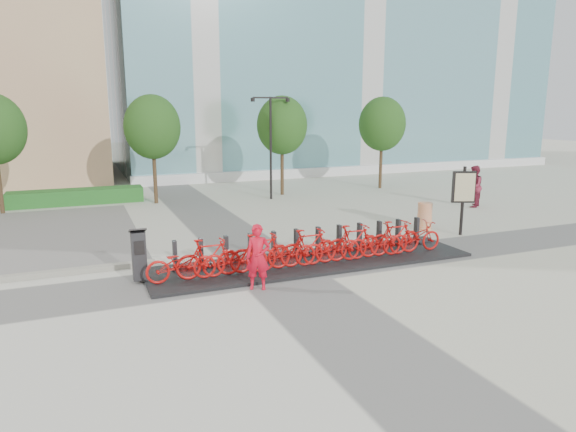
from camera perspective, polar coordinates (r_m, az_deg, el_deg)
name	(u,v)px	position (r m, az deg, el deg)	size (l,w,h in m)	color
ground	(275,271)	(14.35, -1.42, -6.15)	(120.00, 120.00, 0.00)	#B4B59B
glass_building	(322,11)	(43.76, 3.78, 21.77)	(32.00, 16.00, 24.00)	#549EA8
hedge_b	(77,197)	(26.27, -22.41, 2.00)	(6.00, 1.20, 0.70)	#2A6128
tree_1	(152,127)	(24.99, -14.84, 9.52)	(2.60, 2.60, 5.10)	brown
tree_2	(282,125)	(26.66, -0.67, 10.03)	(2.60, 2.60, 5.10)	brown
tree_3	(382,124)	(29.42, 10.42, 10.01)	(2.60, 2.60, 5.10)	brown
streetlamp	(271,136)	(25.39, -1.94, 8.90)	(2.00, 0.20, 5.00)	black
dock_pad	(313,262)	(15.09, 2.80, -5.09)	(9.60, 2.40, 0.08)	black
dock_rail_posts	(308,242)	(15.40, 2.27, -2.94)	(8.02, 0.50, 0.85)	#252527
bike_0	(181,263)	(13.47, -11.77, -5.14)	(0.63, 1.81, 0.95)	#BB0E0C
bike_1	(209,258)	(13.60, -8.79, -4.64)	(0.50, 1.75, 1.05)	#BB0E0C
bike_2	(235,257)	(13.79, -5.87, -4.55)	(0.63, 1.81, 0.95)	#BB0E0C
bike_3	(261,252)	(13.98, -3.04, -4.05)	(0.50, 1.75, 1.05)	#BB0E0C
bike_4	(285,251)	(14.24, -0.30, -3.95)	(0.63, 1.81, 0.95)	#BB0E0C
bike_5	(309,247)	(14.51, 2.34, -3.45)	(0.50, 1.75, 1.05)	#BB0E0C
bike_6	(332,246)	(14.82, 4.87, -3.36)	(0.63, 1.81, 0.95)	#BB0E0C
bike_7	(354,242)	(15.15, 7.30, -2.88)	(0.50, 1.75, 1.05)	#BB0E0C
bike_8	(375,241)	(15.52, 9.61, -2.79)	(0.63, 1.81, 0.95)	#BB0E0C
bike_9	(395,237)	(15.89, 11.82, -2.34)	(0.50, 1.75, 1.05)	#BB0E0C
bike_10	(415,237)	(16.31, 13.91, -2.26)	(0.63, 1.81, 0.95)	#BB0E0C
kiosk	(139,255)	(13.78, -16.22, -4.14)	(0.43, 0.36, 1.40)	#252527
worker_red	(258,257)	(12.77, -3.36, -4.57)	(0.60, 0.40, 1.65)	red
pedestrian	(474,186)	(24.93, 19.94, 3.11)	(0.93, 0.72, 1.91)	maroon
construction_barrel	(425,216)	(19.75, 14.94, -0.02)	(0.53, 0.53, 1.02)	#FE5B00
map_sign	(464,190)	(19.09, 18.92, 2.75)	(0.78, 0.42, 2.46)	black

